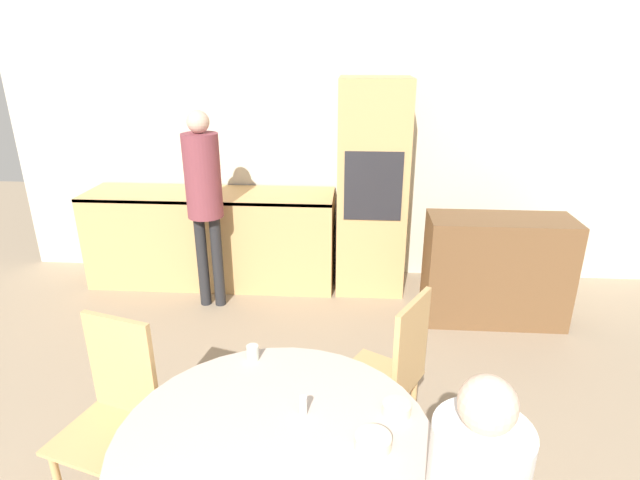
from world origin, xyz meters
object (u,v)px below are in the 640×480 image
object	(u,v)px
chair_far_left	(115,406)
bowl_centre	(373,442)
dining_table	(276,476)
person_standing	(204,189)
cup	(253,353)
chair_far_right	(394,369)
sideboard	(496,270)
bowl_near	(396,408)
oven_unit	(372,189)

from	to	relation	value
chair_far_left	bowl_centre	distance (m)	1.30
dining_table	person_standing	world-z (taller)	person_standing
cup	bowl_centre	bearing A→B (deg)	-43.16
chair_far_left	bowl_centre	world-z (taller)	chair_far_left
bowl_centre	chair_far_right	bearing A→B (deg)	79.44
sideboard	chair_far_left	xyz separation A→B (m)	(-2.33, -1.97, 0.10)
bowl_near	oven_unit	bearing A→B (deg)	90.89
chair_far_left	cup	size ratio (longest dim) A/B	12.83
oven_unit	dining_table	size ratio (longest dim) A/B	1.51
dining_table	bowl_centre	world-z (taller)	bowl_centre
sideboard	cup	bearing A→B (deg)	-133.09
person_standing	bowl_centre	size ratio (longest dim) A/B	11.90
dining_table	bowl_near	bearing A→B (deg)	20.14
person_standing	dining_table	bearing A→B (deg)	-68.19
sideboard	person_standing	world-z (taller)	person_standing
sideboard	chair_far_right	size ratio (longest dim) A/B	1.16
bowl_near	cup	bearing A→B (deg)	153.26
person_standing	cup	xyz separation A→B (m)	(0.77, -1.87, -0.32)
bowl_near	bowl_centre	xyz separation A→B (m)	(-0.10, -0.20, 0.00)
oven_unit	cup	size ratio (longest dim) A/B	25.23
oven_unit	bowl_centre	distance (m)	2.92
chair_far_left	chair_far_right	world-z (taller)	same
chair_far_right	chair_far_left	bearing A→B (deg)	-44.34
dining_table	bowl_near	size ratio (longest dim) A/B	10.42
person_standing	bowl_near	size ratio (longest dim) A/B	13.87
dining_table	chair_far_left	world-z (taller)	chair_far_left
bowl_near	dining_table	bearing A→B (deg)	-159.86
person_standing	bowl_centre	distance (m)	2.79
dining_table	chair_far_right	size ratio (longest dim) A/B	1.30
dining_table	bowl_near	world-z (taller)	bowl_near
dining_table	person_standing	size ratio (longest dim) A/B	0.75
oven_unit	cup	bearing A→B (deg)	-105.18
chair_far_left	bowl_near	distance (m)	1.36
oven_unit	person_standing	xyz separation A→B (m)	(-1.41, -0.50, 0.10)
chair_far_right	bowl_centre	xyz separation A→B (m)	(-0.14, -0.76, 0.20)
sideboard	bowl_near	world-z (taller)	sideboard
bowl_near	bowl_centre	world-z (taller)	bowl_centre
sideboard	dining_table	distance (m)	2.75
oven_unit	bowl_near	distance (m)	2.73
cup	bowl_near	bearing A→B (deg)	-26.74
person_standing	oven_unit	bearing A→B (deg)	19.34
oven_unit	chair_far_left	distance (m)	2.90
person_standing	bowl_centre	xyz separation A→B (m)	(1.35, -2.42, -0.33)
oven_unit	bowl_near	bearing A→B (deg)	-89.11
chair_far_right	sideboard	bearing A→B (deg)	178.45
oven_unit	dining_table	distance (m)	2.97
oven_unit	chair_far_left	world-z (taller)	oven_unit
sideboard	dining_table	xyz separation A→B (m)	(-1.48, -2.32, 0.07)
cup	bowl_centre	distance (m)	0.80
oven_unit	chair_far_right	size ratio (longest dim) A/B	1.97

